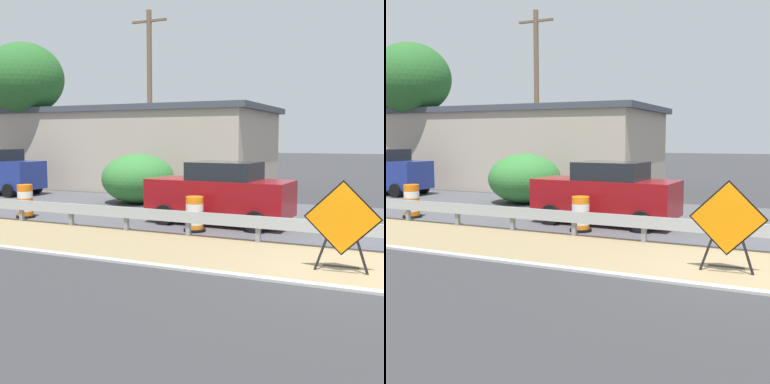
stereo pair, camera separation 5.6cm
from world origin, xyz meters
TOP-DOWN VIEW (x-y plane):
  - ground_plane at (0.00, 0.00)m, footprint 160.00×160.00m
  - median_dirt_strip at (0.46, 0.00)m, footprint 3.33×120.00m
  - far_lane_asphalt at (6.02, 0.00)m, footprint 7.78×120.00m
  - curb_near_edge at (-1.30, 0.00)m, footprint 0.20×120.00m
  - guardrail_median at (1.89, 3.59)m, footprint 0.18×48.41m
  - warning_sign_diamond at (-0.15, 0.22)m, footprint 0.12×1.54m
  - traffic_barrel_nearest at (2.66, 4.72)m, footprint 0.65×0.65m
  - traffic_barrel_close at (2.56, 11.04)m, footprint 0.64×0.64m
  - car_lead_far_lane at (4.10, 4.46)m, footprint 2.14×4.60m
  - car_distant_a at (7.56, 17.28)m, footprint 2.09×4.41m
  - roadside_shop_near at (13.76, 13.86)m, footprint 7.40×16.51m
  - utility_pole_near at (10.50, 10.53)m, footprint 0.24×1.80m
  - bush_roadside at (7.44, 9.42)m, footprint 3.05×3.05m
  - tree_roadside at (10.73, 18.47)m, footprint 4.29×4.29m

SIDE VIEW (x-z plane):
  - ground_plane at x=0.00m, z-range 0.00..0.00m
  - far_lane_asphalt at x=6.02m, z-range 0.00..0.00m
  - median_dirt_strip at x=0.46m, z-range 0.00..0.01m
  - curb_near_edge at x=-1.30m, z-range -0.05..0.06m
  - traffic_barrel_nearest at x=2.66m, z-range -0.05..0.98m
  - guardrail_median at x=1.89m, z-range 0.16..0.87m
  - traffic_barrel_close at x=2.56m, z-range -0.05..1.09m
  - car_lead_far_lane at x=4.10m, z-range 0.00..1.99m
  - warning_sign_diamond at x=-0.15m, z-range 0.09..1.99m
  - bush_roadside at x=7.44m, z-range 0.00..2.09m
  - car_distant_a at x=7.56m, z-range 0.00..2.19m
  - roadside_shop_near at x=13.76m, z-range 0.01..4.39m
  - utility_pole_near at x=10.50m, z-range 0.16..8.87m
  - tree_roadside at x=10.73m, z-range 1.99..9.90m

